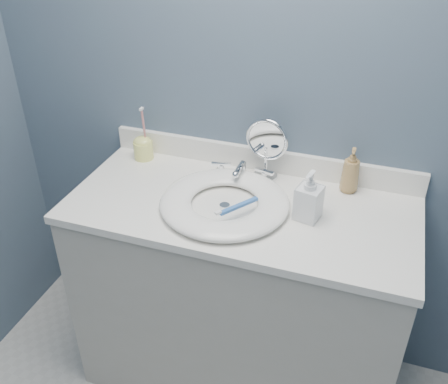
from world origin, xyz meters
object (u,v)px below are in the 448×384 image
at_px(soap_bottle_clear, 309,195).
at_px(toothbrush_holder, 143,147).
at_px(soap_bottle_amber, 351,170).
at_px(makeup_mirror, 267,146).

xyz_separation_m(soap_bottle_clear, toothbrush_holder, (-0.71, 0.20, -0.04)).
bearing_deg(soap_bottle_amber, toothbrush_holder, -179.93).
bearing_deg(soap_bottle_clear, soap_bottle_amber, 75.32).
relative_size(makeup_mirror, toothbrush_holder, 1.09).
distance_m(makeup_mirror, soap_bottle_amber, 0.31).
relative_size(soap_bottle_amber, soap_bottle_clear, 0.97).
height_order(soap_bottle_clear, toothbrush_holder, toothbrush_holder).
xyz_separation_m(soap_bottle_amber, soap_bottle_clear, (-0.11, -0.22, 0.00)).
bearing_deg(soap_bottle_amber, soap_bottle_clear, -118.03).
bearing_deg(toothbrush_holder, soap_bottle_amber, 1.20).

